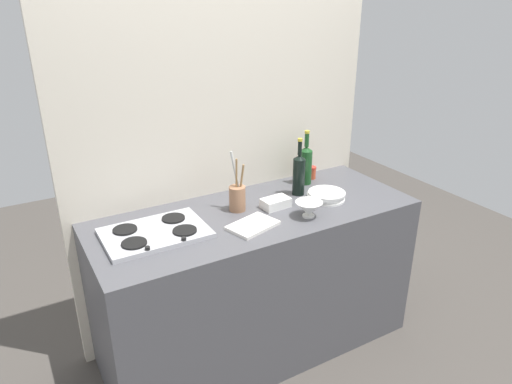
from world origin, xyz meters
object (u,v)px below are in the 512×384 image
at_px(stovetop_hob, 155,233).
at_px(mixing_bowl, 309,209).
at_px(butter_dish, 276,203).
at_px(condiment_jar_front, 312,173).
at_px(wine_bottle_leftmost, 306,164).
at_px(cutting_board, 253,225).
at_px(wine_bottle_mid_left, 299,174).
at_px(plate_stack, 326,196).
at_px(utensil_crock, 237,197).

distance_m(stovetop_hob, mixing_bowl, 0.81).
bearing_deg(butter_dish, stovetop_hob, 178.14).
bearing_deg(condiment_jar_front, stovetop_hob, -167.99).
distance_m(wine_bottle_leftmost, cutting_board, 0.69).
xyz_separation_m(wine_bottle_leftmost, condiment_jar_front, (0.08, 0.05, -0.09)).
distance_m(wine_bottle_leftmost, condiment_jar_front, 0.13).
relative_size(wine_bottle_mid_left, butter_dish, 2.20).
bearing_deg(plate_stack, wine_bottle_mid_left, 123.26).
relative_size(stovetop_hob, butter_dish, 3.24).
relative_size(utensil_crock, condiment_jar_front, 4.23).
bearing_deg(condiment_jar_front, utensil_crock, -163.86).
bearing_deg(mixing_bowl, wine_bottle_mid_left, 65.77).
relative_size(stovetop_hob, utensil_crock, 1.52).
bearing_deg(wine_bottle_leftmost, mixing_bowl, -123.16).
relative_size(plate_stack, butter_dish, 1.42).
distance_m(plate_stack, cutting_board, 0.55).
relative_size(wine_bottle_leftmost, cutting_board, 1.38).
bearing_deg(wine_bottle_mid_left, condiment_jar_front, 37.38).
bearing_deg(cutting_board, stovetop_hob, 160.50).
bearing_deg(wine_bottle_leftmost, plate_stack, -98.43).
xyz_separation_m(wine_bottle_leftmost, wine_bottle_mid_left, (-0.13, -0.12, 0.00)).
height_order(plate_stack, wine_bottle_leftmost, wine_bottle_leftmost).
relative_size(plate_stack, utensil_crock, 0.67).
distance_m(mixing_bowl, utensil_crock, 0.39).
height_order(butter_dish, cutting_board, butter_dish).
relative_size(mixing_bowl, cutting_board, 0.59).
bearing_deg(utensil_crock, condiment_jar_front, 16.14).
xyz_separation_m(stovetop_hob, butter_dish, (0.69, -0.02, 0.01)).
bearing_deg(wine_bottle_leftmost, utensil_crock, -166.18).
relative_size(plate_stack, condiment_jar_front, 2.81).
relative_size(wine_bottle_leftmost, utensil_crock, 1.02).
bearing_deg(condiment_jar_front, plate_stack, -111.59).
bearing_deg(utensil_crock, mixing_bowl, -42.11).
xyz_separation_m(stovetop_hob, condiment_jar_front, (1.12, 0.24, 0.03)).
xyz_separation_m(stovetop_hob, cutting_board, (0.46, -0.16, -0.01)).
height_order(stovetop_hob, wine_bottle_mid_left, wine_bottle_mid_left).
xyz_separation_m(mixing_bowl, cutting_board, (-0.32, 0.04, -0.04)).
distance_m(plate_stack, wine_bottle_leftmost, 0.29).
bearing_deg(wine_bottle_mid_left, wine_bottle_leftmost, 41.51).
height_order(wine_bottle_leftmost, utensil_crock, wine_bottle_leftmost).
relative_size(plate_stack, wine_bottle_mid_left, 0.65).
bearing_deg(wine_bottle_mid_left, cutting_board, -152.04).
height_order(mixing_bowl, cutting_board, mixing_bowl).
xyz_separation_m(wine_bottle_leftmost, utensil_crock, (-0.55, -0.14, -0.05)).
height_order(plate_stack, mixing_bowl, mixing_bowl).
bearing_deg(butter_dish, wine_bottle_mid_left, 23.65).
relative_size(butter_dish, condiment_jar_front, 1.98).
bearing_deg(wine_bottle_leftmost, condiment_jar_front, 29.74).
xyz_separation_m(wine_bottle_leftmost, cutting_board, (-0.58, -0.35, -0.12)).
bearing_deg(plate_stack, utensil_crock, 165.85).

